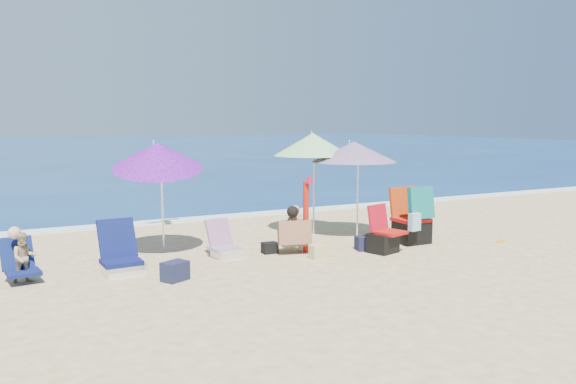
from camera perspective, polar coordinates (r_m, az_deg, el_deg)
name	(u,v)px	position (r m, az deg, el deg)	size (l,w,h in m)	color
ground	(331,263)	(9.73, 4.31, -6.98)	(120.00, 120.00, 0.00)	#D8BC84
sea	(56,149)	(53.32, -22.04, 3.93)	(120.00, 80.00, 0.12)	navy
foam	(222,217)	(14.23, -6.53, -2.46)	(120.00, 0.50, 0.04)	white
umbrella_turquoise	(354,152)	(11.66, 6.56, 3.98)	(2.29, 2.29, 1.98)	white
umbrella_striped	(313,144)	(11.90, 2.46, 4.74)	(1.69, 1.69, 2.15)	silver
umbrella_blue	(157,155)	(10.23, -12.81, 3.56)	(1.97, 2.01, 2.16)	white
furled_umbrella	(307,209)	(10.33, 1.85, -1.73)	(0.17, 0.20, 1.42)	#B61A0D
chair_navy	(122,259)	(9.37, -16.15, -6.44)	(0.66, 0.78, 0.82)	#0D1348
chair_rainbow	(225,247)	(10.14, -6.29, -5.45)	(0.58, 0.65, 0.64)	#EC5953
camp_chair_left	(383,238)	(10.54, 9.40, -4.55)	(0.70, 0.65, 0.86)	#AF140C
camp_chair_right	(412,222)	(11.39, 12.21, -2.96)	(0.68, 0.82, 1.13)	red
person_center	(294,230)	(10.30, 0.64, -3.78)	(0.67, 0.64, 0.87)	tan
person_left	(23,257)	(9.32, -24.80, -5.87)	(0.55, 0.64, 0.83)	tan
bag_navy_a	(175,271)	(8.77, -11.14, -7.70)	(0.45, 0.40, 0.29)	#181D36
bag_black_a	(270,248)	(10.35, -1.83, -5.55)	(0.28, 0.21, 0.20)	black
bag_tan	(318,252)	(9.97, 3.00, -5.95)	(0.28, 0.20, 0.23)	tan
bag_navy_b	(365,243)	(10.68, 7.68, -5.05)	(0.40, 0.33, 0.26)	#171833
bag_black_b	(385,241)	(11.06, 9.56, -4.84)	(0.30, 0.25, 0.19)	black
orange_item	(501,241)	(12.04, 20.34, -4.62)	(0.23, 0.15, 0.03)	orange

